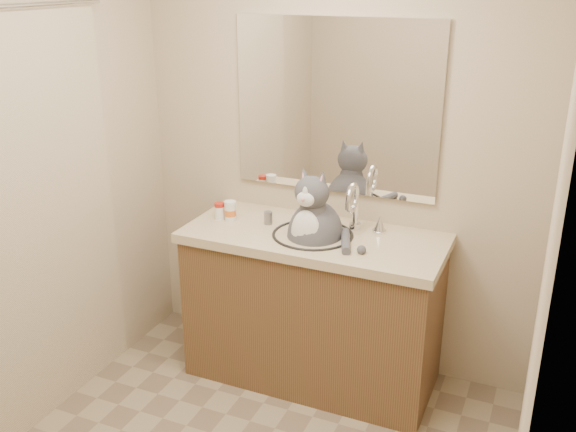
# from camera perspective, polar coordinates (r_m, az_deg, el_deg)

# --- Properties ---
(room) EXTENTS (2.22, 2.52, 2.42)m
(room) POSITION_cam_1_polar(r_m,az_deg,el_deg) (2.34, -6.17, -1.91)
(room) COLOR gray
(room) RESTS_ON ground
(vanity) EXTENTS (1.34, 0.59, 1.12)m
(vanity) POSITION_cam_1_polar(r_m,az_deg,el_deg) (3.45, 2.24, -7.83)
(vanity) COLOR brown
(vanity) RESTS_ON ground
(mirror) EXTENTS (1.10, 0.02, 0.90)m
(mirror) POSITION_cam_1_polar(r_m,az_deg,el_deg) (3.35, 4.19, 9.60)
(mirror) COLOR white
(mirror) RESTS_ON room
(shower_curtain) EXTENTS (0.02, 1.30, 1.93)m
(shower_curtain) POSITION_cam_1_polar(r_m,az_deg,el_deg) (3.09, -22.31, -1.01)
(shower_curtain) COLOR beige
(shower_curtain) RESTS_ON ground
(cat) EXTENTS (0.40, 0.35, 0.57)m
(cat) POSITION_cam_1_polar(r_m,az_deg,el_deg) (3.24, 2.36, -1.40)
(cat) COLOR #49494E
(cat) RESTS_ON vanity
(pill_bottle_redcap) EXTENTS (0.07, 0.07, 0.09)m
(pill_bottle_redcap) POSITION_cam_1_polar(r_m,az_deg,el_deg) (3.47, -6.10, 0.46)
(pill_bottle_redcap) COLOR white
(pill_bottle_redcap) RESTS_ON vanity
(pill_bottle_orange) EXTENTS (0.08, 0.08, 0.11)m
(pill_bottle_orange) POSITION_cam_1_polar(r_m,az_deg,el_deg) (3.45, -5.15, 0.44)
(pill_bottle_orange) COLOR white
(pill_bottle_orange) RESTS_ON vanity
(grey_canister) EXTENTS (0.05, 0.05, 0.07)m
(grey_canister) POSITION_cam_1_polar(r_m,az_deg,el_deg) (3.39, -1.77, -0.16)
(grey_canister) COLOR slate
(grey_canister) RESTS_ON vanity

